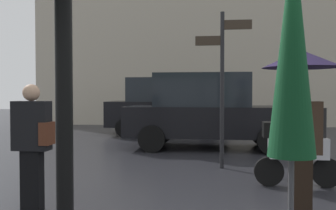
% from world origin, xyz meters
% --- Properties ---
extents(folded_patio_umbrella_far, '(0.48, 0.48, 2.49)m').
position_xyz_m(folded_patio_umbrella_far, '(0.81, -0.26, 1.62)').
color(folded_patio_umbrella_far, black).
rests_on(folded_patio_umbrella_far, ground).
extents(pedestrian_with_umbrella, '(0.90, 0.90, 1.96)m').
position_xyz_m(pedestrian_with_umbrella, '(1.34, 1.88, 1.51)').
color(pedestrian_with_umbrella, black).
rests_on(pedestrian_with_umbrella, ground).
extents(pedestrian_with_bag, '(0.49, 0.24, 1.57)m').
position_xyz_m(pedestrian_with_bag, '(-1.89, 1.77, 0.89)').
color(pedestrian_with_bag, black).
rests_on(pedestrian_with_bag, ground).
extents(parked_scooter, '(1.34, 0.32, 1.23)m').
position_xyz_m(parked_scooter, '(1.59, 3.42, 0.55)').
color(parked_scooter, black).
rests_on(parked_scooter, ground).
extents(parked_car_left, '(4.43, 1.91, 1.98)m').
position_xyz_m(parked_car_left, '(0.17, 7.40, 1.00)').
color(parked_car_left, black).
rests_on(parked_car_left, ground).
extents(parked_car_right, '(4.12, 1.93, 1.99)m').
position_xyz_m(parked_car_right, '(-1.31, 10.41, 0.99)').
color(parked_car_right, black).
rests_on(parked_car_right, ground).
extents(street_signpost, '(1.08, 0.08, 3.03)m').
position_xyz_m(street_signpost, '(0.50, 4.75, 1.84)').
color(street_signpost, black).
rests_on(street_signpost, ground).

